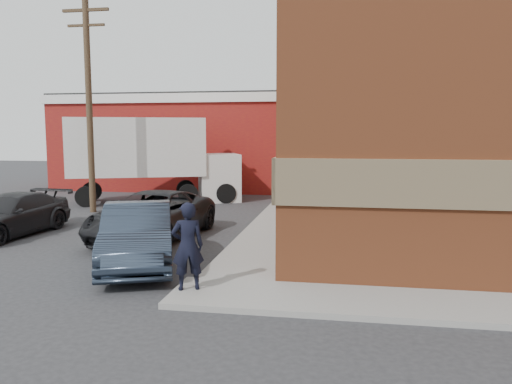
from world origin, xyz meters
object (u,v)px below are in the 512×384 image
at_px(sedan, 138,235).
at_px(box_truck, 155,154).
at_px(warehouse, 199,142).
at_px(utility_pole, 89,99).
at_px(suv_a, 153,215).
at_px(man, 188,246).
at_px(suv_b, 9,215).
at_px(brick_building, 501,95).

bearing_deg(sedan, box_truck, 88.41).
distance_m(warehouse, utility_pole, 11.27).
bearing_deg(suv_a, box_truck, 116.77).
xyz_separation_m(man, box_truck, (-5.82, 13.28, 1.30)).
relative_size(utility_pole, suv_b, 1.93).
relative_size(suv_b, box_truck, 0.55).
relative_size(man, sedan, 0.39).
height_order(warehouse, suv_a, warehouse).
relative_size(utility_pole, sedan, 1.91).
height_order(utility_pole, sedan, utility_pole).
relative_size(brick_building, suv_b, 3.91).
distance_m(man, suv_b, 8.99).
bearing_deg(brick_building, man, -131.40).
relative_size(sedan, box_truck, 0.55).
xyz_separation_m(utility_pole, box_truck, (1.48, 3.42, -2.41)).
bearing_deg(suv_b, sedan, -21.76).
distance_m(brick_building, suv_b, 17.49).
bearing_deg(brick_building, suv_a, -157.71).
relative_size(brick_building, box_truck, 2.14).
distance_m(warehouse, sedan, 19.32).
bearing_deg(utility_pole, man, -53.51).
height_order(brick_building, utility_pole, brick_building).
distance_m(brick_building, sedan, 13.78).
bearing_deg(brick_building, warehouse, 142.80).
bearing_deg(utility_pole, sedan, -55.67).
bearing_deg(warehouse, box_truck, -90.12).
height_order(brick_building, sedan, brick_building).
bearing_deg(suv_b, man, -27.88).
distance_m(warehouse, suv_a, 16.13).
bearing_deg(box_truck, brick_building, -34.27).
relative_size(warehouse, suv_b, 3.49).
bearing_deg(box_truck, man, -87.36).
xyz_separation_m(utility_pole, man, (7.30, -9.87, -3.72)).
bearing_deg(warehouse, sedan, -78.46).
bearing_deg(sedan, suv_a, 84.24).
bearing_deg(suv_a, sedan, -68.95).
height_order(utility_pole, box_truck, utility_pole).
bearing_deg(utility_pole, suv_a, -46.15).
distance_m(suv_a, suv_b, 4.80).
relative_size(sedan, suv_a, 0.88).
xyz_separation_m(brick_building, suv_a, (-11.47, -4.70, -3.94)).
xyz_separation_m(suv_a, box_truck, (-3.04, 8.12, 1.58)).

